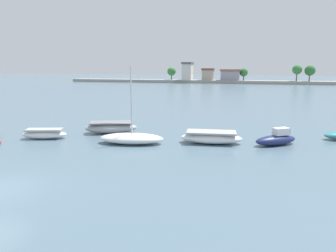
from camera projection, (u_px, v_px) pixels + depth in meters
moored_boat_1 at (45, 134)px, 25.72m from camera, size 3.98×2.26×0.85m
moored_boat_2 at (111, 128)px, 27.85m from camera, size 5.11×3.38×1.06m
moored_boat_3 at (131, 138)px, 24.06m from camera, size 5.40×2.80×6.13m
moored_boat_4 at (211, 137)px, 24.15m from camera, size 5.07×2.38×0.98m
moored_boat_5 at (276, 139)px, 23.60m from camera, size 3.72×3.06×1.35m
distant_shoreline at (217, 78)px, 110.33m from camera, size 110.68×6.90×7.59m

